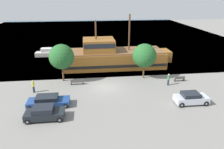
{
  "coord_description": "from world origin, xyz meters",
  "views": [
    {
      "loc": [
        -2.39,
        -28.5,
        12.69
      ],
      "look_at": [
        1.23,
        2.0,
        1.2
      ],
      "focal_mm": 35.0,
      "sensor_mm": 36.0,
      "label": 1
    }
  ],
  "objects_px": {
    "fire_hydrant": "(43,98)",
    "bench_promenade_east": "(180,79)",
    "pirate_ship": "(113,56)",
    "bench_promenade_west": "(77,82)",
    "parked_car_curb_mid": "(44,113)",
    "parked_car_curb_front": "(48,101)",
    "pedestrian_walking_near": "(168,79)",
    "moored_boat_dockside": "(48,53)",
    "parked_car_curb_rear": "(191,98)",
    "pedestrian_walking_far": "(33,86)"
  },
  "relations": [
    {
      "from": "fire_hydrant",
      "to": "bench_promenade_east",
      "type": "relative_size",
      "value": 0.49
    },
    {
      "from": "pirate_ship",
      "to": "bench_promenade_west",
      "type": "xyz_separation_m",
      "value": [
        -6.19,
        -7.89,
        -1.44
      ]
    },
    {
      "from": "parked_car_curb_mid",
      "to": "parked_car_curb_front",
      "type": "bearing_deg",
      "value": 91.09
    },
    {
      "from": "pedestrian_walking_near",
      "to": "moored_boat_dockside",
      "type": "bearing_deg",
      "value": 137.18
    },
    {
      "from": "parked_car_curb_rear",
      "to": "bench_promenade_west",
      "type": "distance_m",
      "value": 15.84
    },
    {
      "from": "parked_car_curb_rear",
      "to": "bench_promenade_east",
      "type": "relative_size",
      "value": 2.53
    },
    {
      "from": "parked_car_curb_front",
      "to": "pedestrian_walking_near",
      "type": "xyz_separation_m",
      "value": [
        16.45,
        4.32,
        0.25
      ]
    },
    {
      "from": "pirate_ship",
      "to": "moored_boat_dockside",
      "type": "bearing_deg",
      "value": 145.68
    },
    {
      "from": "bench_promenade_east",
      "to": "parked_car_curb_front",
      "type": "bearing_deg",
      "value": -163.46
    },
    {
      "from": "moored_boat_dockside",
      "to": "fire_hydrant",
      "type": "distance_m",
      "value": 21.46
    },
    {
      "from": "bench_promenade_west",
      "to": "pedestrian_walking_near",
      "type": "height_order",
      "value": "pedestrian_walking_near"
    },
    {
      "from": "pedestrian_walking_near",
      "to": "parked_car_curb_front",
      "type": "bearing_deg",
      "value": -165.28
    },
    {
      "from": "moored_boat_dockside",
      "to": "bench_promenade_east",
      "type": "bearing_deg",
      "value": -37.8
    },
    {
      "from": "parked_car_curb_rear",
      "to": "fire_hydrant",
      "type": "height_order",
      "value": "parked_car_curb_rear"
    },
    {
      "from": "moored_boat_dockside",
      "to": "fire_hydrant",
      "type": "height_order",
      "value": "moored_boat_dockside"
    },
    {
      "from": "pirate_ship",
      "to": "parked_car_curb_mid",
      "type": "relative_size",
      "value": 4.74
    },
    {
      "from": "parked_car_curb_front",
      "to": "fire_hydrant",
      "type": "relative_size",
      "value": 6.45
    },
    {
      "from": "pirate_ship",
      "to": "moored_boat_dockside",
      "type": "distance_m",
      "value": 15.58
    },
    {
      "from": "bench_promenade_west",
      "to": "pedestrian_walking_near",
      "type": "relative_size",
      "value": 1.08
    },
    {
      "from": "fire_hydrant",
      "to": "bench_promenade_west",
      "type": "relative_size",
      "value": 0.4
    },
    {
      "from": "pedestrian_walking_far",
      "to": "pirate_ship",
      "type": "bearing_deg",
      "value": 39.58
    },
    {
      "from": "moored_boat_dockside",
      "to": "parked_car_curb_front",
      "type": "xyz_separation_m",
      "value": [
        3.41,
        -22.73,
        0.01
      ]
    },
    {
      "from": "parked_car_curb_mid",
      "to": "moored_boat_dockside",
      "type": "bearing_deg",
      "value": 97.69
    },
    {
      "from": "moored_boat_dockside",
      "to": "pedestrian_walking_near",
      "type": "distance_m",
      "value": 27.08
    },
    {
      "from": "bench_promenade_east",
      "to": "bench_promenade_west",
      "type": "relative_size",
      "value": 0.82
    },
    {
      "from": "pedestrian_walking_near",
      "to": "fire_hydrant",
      "type": "bearing_deg",
      "value": -170.48
    },
    {
      "from": "bench_promenade_east",
      "to": "pedestrian_walking_near",
      "type": "bearing_deg",
      "value": -151.4
    },
    {
      "from": "pedestrian_walking_near",
      "to": "bench_promenade_east",
      "type": "bearing_deg",
      "value": 28.6
    },
    {
      "from": "parked_car_curb_rear",
      "to": "pedestrian_walking_near",
      "type": "xyz_separation_m",
      "value": [
        -0.69,
        5.8,
        0.17
      ]
    },
    {
      "from": "moored_boat_dockside",
      "to": "parked_car_curb_rear",
      "type": "distance_m",
      "value": 31.76
    },
    {
      "from": "parked_car_curb_rear",
      "to": "pedestrian_walking_far",
      "type": "height_order",
      "value": "pedestrian_walking_far"
    },
    {
      "from": "bench_promenade_east",
      "to": "parked_car_curb_mid",
      "type": "bearing_deg",
      "value": -155.5
    },
    {
      "from": "bench_promenade_east",
      "to": "fire_hydrant",
      "type": "bearing_deg",
      "value": -168.06
    },
    {
      "from": "pirate_ship",
      "to": "bench_promenade_east",
      "type": "height_order",
      "value": "pirate_ship"
    },
    {
      "from": "parked_car_curb_mid",
      "to": "pedestrian_walking_far",
      "type": "xyz_separation_m",
      "value": [
        -2.61,
        7.03,
        0.17
      ]
    },
    {
      "from": "parked_car_curb_mid",
      "to": "bench_promenade_east",
      "type": "distance_m",
      "value": 20.51
    },
    {
      "from": "parked_car_curb_mid",
      "to": "parked_car_curb_rear",
      "type": "bearing_deg",
      "value": 4.91
    },
    {
      "from": "parked_car_curb_rear",
      "to": "fire_hydrant",
      "type": "bearing_deg",
      "value": 170.86
    },
    {
      "from": "bench_promenade_east",
      "to": "bench_promenade_west",
      "type": "height_order",
      "value": "same"
    },
    {
      "from": "bench_promenade_west",
      "to": "parked_car_curb_front",
      "type": "bearing_deg",
      "value": -117.92
    },
    {
      "from": "moored_boat_dockside",
      "to": "pedestrian_walking_far",
      "type": "xyz_separation_m",
      "value": [
        0.86,
        -18.64,
        0.26
      ]
    },
    {
      "from": "parked_car_curb_front",
      "to": "parked_car_curb_mid",
      "type": "xyz_separation_m",
      "value": [
        0.06,
        -2.94,
        0.07
      ]
    },
    {
      "from": "parked_car_curb_mid",
      "to": "pedestrian_walking_far",
      "type": "bearing_deg",
      "value": 110.36
    },
    {
      "from": "fire_hydrant",
      "to": "pedestrian_walking_far",
      "type": "bearing_deg",
      "value": 122.52
    },
    {
      "from": "fire_hydrant",
      "to": "pedestrian_walking_far",
      "type": "xyz_separation_m",
      "value": [
        -1.7,
        2.66,
        0.48
      ]
    },
    {
      "from": "parked_car_curb_rear",
      "to": "fire_hydrant",
      "type": "xyz_separation_m",
      "value": [
        -18.0,
        2.9,
        -0.31
      ]
    },
    {
      "from": "parked_car_curb_mid",
      "to": "fire_hydrant",
      "type": "bearing_deg",
      "value": 101.77
    },
    {
      "from": "pirate_ship",
      "to": "pedestrian_walking_near",
      "type": "bearing_deg",
      "value": -53.89
    },
    {
      "from": "fire_hydrant",
      "to": "bench_promenade_west",
      "type": "xyz_separation_m",
      "value": [
        4.08,
        4.66,
        0.03
      ]
    },
    {
      "from": "parked_car_curb_front",
      "to": "bench_promenade_west",
      "type": "xyz_separation_m",
      "value": [
        3.22,
        6.08,
        -0.21
      ]
    }
  ]
}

